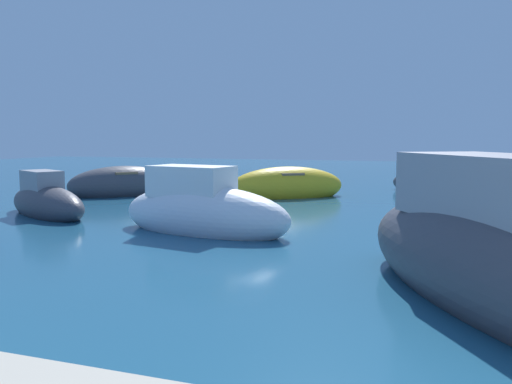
{
  "coord_description": "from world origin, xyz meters",
  "views": [
    {
      "loc": [
        -2.99,
        -4.78,
        2.0
      ],
      "look_at": [
        -8.23,
        10.34,
        0.33
      ],
      "focal_mm": 36.96,
      "sensor_mm": 36.0,
      "label": 1
    }
  ],
  "objects_px": {
    "moored_boat_5": "(123,185)",
    "moored_boat_2": "(512,261)",
    "moored_boat_4": "(47,202)",
    "moored_boat_9": "(438,184)",
    "moored_boat_3": "(287,186)",
    "moored_boat_8": "(202,211)"
  },
  "relations": [
    {
      "from": "moored_boat_5",
      "to": "moored_boat_9",
      "type": "height_order",
      "value": "moored_boat_5"
    },
    {
      "from": "moored_boat_4",
      "to": "moored_boat_8",
      "type": "bearing_deg",
      "value": 17.18
    },
    {
      "from": "moored_boat_5",
      "to": "moored_boat_4",
      "type": "bearing_deg",
      "value": -126.75
    },
    {
      "from": "moored_boat_5",
      "to": "moored_boat_2",
      "type": "bearing_deg",
      "value": -85.28
    },
    {
      "from": "moored_boat_3",
      "to": "moored_boat_8",
      "type": "relative_size",
      "value": 0.96
    },
    {
      "from": "moored_boat_4",
      "to": "moored_boat_5",
      "type": "relative_size",
      "value": 1.0
    },
    {
      "from": "moored_boat_5",
      "to": "moored_boat_9",
      "type": "bearing_deg",
      "value": -23.03
    },
    {
      "from": "moored_boat_2",
      "to": "moored_boat_5",
      "type": "height_order",
      "value": "moored_boat_2"
    },
    {
      "from": "moored_boat_8",
      "to": "moored_boat_9",
      "type": "xyz_separation_m",
      "value": [
        4.68,
        9.96,
        -0.14
      ]
    },
    {
      "from": "moored_boat_4",
      "to": "moored_boat_8",
      "type": "relative_size",
      "value": 0.87
    },
    {
      "from": "moored_boat_2",
      "to": "moored_boat_5",
      "type": "bearing_deg",
      "value": -159.94
    },
    {
      "from": "moored_boat_2",
      "to": "moored_boat_8",
      "type": "xyz_separation_m",
      "value": [
        -5.51,
        3.41,
        -0.13
      ]
    },
    {
      "from": "moored_boat_4",
      "to": "moored_boat_5",
      "type": "bearing_deg",
      "value": 126.96
    },
    {
      "from": "moored_boat_3",
      "to": "moored_boat_4",
      "type": "xyz_separation_m",
      "value": [
        -4.71,
        -6.01,
        -0.03
      ]
    },
    {
      "from": "moored_boat_2",
      "to": "moored_boat_9",
      "type": "xyz_separation_m",
      "value": [
        -0.84,
        13.37,
        -0.27
      ]
    },
    {
      "from": "moored_boat_4",
      "to": "moored_boat_8",
      "type": "xyz_separation_m",
      "value": [
        4.78,
        -0.86,
        0.11
      ]
    },
    {
      "from": "moored_boat_2",
      "to": "moored_boat_4",
      "type": "distance_m",
      "value": 11.15
    },
    {
      "from": "moored_boat_2",
      "to": "moored_boat_3",
      "type": "relative_size",
      "value": 1.53
    },
    {
      "from": "moored_boat_2",
      "to": "moored_boat_5",
      "type": "distance_m",
      "value": 14.25
    },
    {
      "from": "moored_boat_3",
      "to": "moored_boat_9",
      "type": "xyz_separation_m",
      "value": [
        4.75,
        3.1,
        -0.07
      ]
    },
    {
      "from": "moored_boat_4",
      "to": "moored_boat_2",
      "type": "bearing_deg",
      "value": 4.82
    },
    {
      "from": "moored_boat_3",
      "to": "moored_boat_4",
      "type": "bearing_deg",
      "value": -164.06
    }
  ]
}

